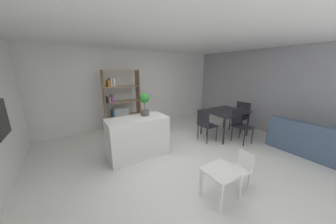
{
  "coord_description": "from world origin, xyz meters",
  "views": [
    {
      "loc": [
        -1.83,
        -2.64,
        1.96
      ],
      "look_at": [
        0.04,
        0.34,
        1.03
      ],
      "focal_mm": 17.25,
      "sensor_mm": 36.0,
      "label": 1
    }
  ],
  "objects": [
    {
      "name": "dining_chair_island_side",
      "position": [
        1.29,
        0.39,
        0.53
      ],
      "size": [
        0.42,
        0.45,
        0.88
      ],
      "rotation": [
        0.0,
        0.0,
        1.54
      ],
      "color": "#232328",
      "rests_on": "ground_plane"
    },
    {
      "name": "sofa",
      "position": [
        2.92,
        -1.74,
        0.28
      ],
      "size": [
        0.88,
        2.18,
        0.8
      ],
      "rotation": [
        0.0,
        0.0,
        1.57
      ],
      "color": "#475B75",
      "rests_on": "ground_plane"
    },
    {
      "name": "kitchen_island",
      "position": [
        -0.58,
        0.65,
        0.46
      ],
      "size": [
        1.34,
        0.64,
        0.91
      ],
      "primitive_type": "cube",
      "color": "white",
      "rests_on": "ground_plane"
    },
    {
      "name": "ceiling_slab",
      "position": [
        0.0,
        0.0,
        2.62
      ],
      "size": [
        7.1,
        5.8,
        0.06
      ],
      "color": "white",
      "rests_on": "ground_plane"
    },
    {
      "name": "child_chair_right",
      "position": [
        0.52,
        -1.27,
        0.34
      ],
      "size": [
        0.32,
        0.32,
        0.62
      ],
      "rotation": [
        0.0,
        0.0,
        -1.68
      ],
      "color": "white",
      "rests_on": "ground_plane"
    },
    {
      "name": "ground_plane",
      "position": [
        0.0,
        0.0,
        0.0
      ],
      "size": [
        9.77,
        9.77,
        0.0
      ],
      "primitive_type": "plane",
      "color": "silver"
    },
    {
      "name": "right_partition_gray",
      "position": [
        3.52,
        0.0,
        1.3
      ],
      "size": [
        0.06,
        5.8,
        2.59
      ],
      "primitive_type": "cube",
      "color": "#9E9EA3",
      "rests_on": "ground_plane"
    },
    {
      "name": "open_bookshelf",
      "position": [
        -0.47,
        2.44,
        0.86
      ],
      "size": [
        1.1,
        0.37,
        1.95
      ],
      "color": "#997551",
      "rests_on": "ground_plane"
    },
    {
      "name": "dining_chair_window_side",
      "position": [
        2.91,
        0.4,
        0.55
      ],
      "size": [
        0.51,
        0.51,
        0.93
      ],
      "rotation": [
        0.0,
        0.0,
        -1.43
      ],
      "color": "#232328",
      "rests_on": "ground_plane"
    },
    {
      "name": "back_partition",
      "position": [
        0.0,
        2.87,
        1.3
      ],
      "size": [
        7.1,
        0.06,
        2.59
      ],
      "primitive_type": "cube",
      "color": "white",
      "rests_on": "ground_plane"
    },
    {
      "name": "built_in_oven",
      "position": [
        -2.8,
        0.91,
        1.19
      ],
      "size": [
        0.06,
        0.62,
        0.6
      ],
      "color": "black",
      "rests_on": "ground_plane"
    },
    {
      "name": "potted_plant_on_island",
      "position": [
        -0.35,
        0.74,
        1.23
      ],
      "size": [
        0.22,
        0.22,
        0.53
      ],
      "color": "#4C4C51",
      "rests_on": "kitchen_island"
    },
    {
      "name": "dining_chair_near",
      "position": [
        2.1,
        -0.12,
        0.54
      ],
      "size": [
        0.42,
        0.46,
        0.92
      ],
      "rotation": [
        0.0,
        0.0,
        -0.03
      ],
      "color": "#232328",
      "rests_on": "ground_plane"
    },
    {
      "name": "child_table",
      "position": [
        0.0,
        -1.26,
        0.4
      ],
      "size": [
        0.51,
        0.47,
        0.49
      ],
      "color": "white",
      "rests_on": "ground_plane"
    },
    {
      "name": "dining_table",
      "position": [
        2.09,
        0.38,
        0.71
      ],
      "size": [
        1.18,
        0.98,
        0.78
      ],
      "color": "#232328",
      "rests_on": "ground_plane"
    }
  ]
}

